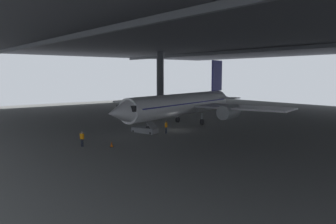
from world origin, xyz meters
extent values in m
plane|color=slate|center=(0.00, 0.00, 0.00)|extent=(110.00, 110.00, 0.00)
cylinder|color=#4C4F54|center=(-27.81, 19.48, 6.65)|extent=(1.70, 1.70, 13.30)
cube|color=#38383D|center=(0.00, 13.75, 13.90)|extent=(121.00, 99.00, 1.20)
cube|color=#4C4F54|center=(0.00, -11.00, 12.90)|extent=(115.50, 0.50, 0.70)
cube|color=#4C4F54|center=(0.00, 30.25, 12.90)|extent=(115.50, 0.50, 0.70)
cylinder|color=white|center=(-2.10, 3.80, 3.25)|extent=(10.04, 24.58, 3.31)
cone|color=white|center=(1.75, -9.46, 3.25)|extent=(4.22, 4.71, 3.24)
cube|color=black|center=(1.17, -7.45, 3.67)|extent=(3.34, 3.00, 0.73)
cone|color=white|center=(-5.95, 17.06, 3.58)|extent=(4.17, 5.86, 2.81)
cube|color=navy|center=(-5.36, 15.06, 7.61)|extent=(1.23, 3.53, 5.41)
cube|color=white|center=(-2.89, 14.83, 3.75)|extent=(4.79, 3.77, 0.16)
cube|color=white|center=(-7.33, 13.54, 3.75)|extent=(4.79, 3.77, 0.16)
cube|color=white|center=(5.01, 10.02, 2.92)|extent=(14.95, 9.62, 0.24)
cylinder|color=#9EA3A8|center=(3.92, 7.83, 2.34)|extent=(3.17, 4.70, 2.05)
cube|color=white|center=(-11.44, 5.25, 2.92)|extent=(14.95, 9.62, 0.24)
cylinder|color=#9EA3A8|center=(-9.34, 3.98, 2.34)|extent=(3.17, 4.70, 2.05)
cube|color=navy|center=(-2.10, 3.80, 3.50)|extent=(9.60, 22.87, 0.16)
cylinder|color=#9EA3A8|center=(0.20, -4.14, 1.25)|extent=(0.20, 0.20, 1.15)
cylinder|color=black|center=(0.20, -4.14, 0.45)|extent=(0.54, 0.95, 0.90)
cylinder|color=#9EA3A8|center=(-0.61, 6.74, 1.25)|extent=(0.20, 0.20, 1.15)
cylinder|color=black|center=(-0.61, 6.74, 0.45)|extent=(0.54, 0.95, 0.90)
cylinder|color=#9EA3A8|center=(-4.93, 5.48, 1.25)|extent=(0.20, 0.20, 1.15)
cylinder|color=black|center=(-4.93, 5.48, 0.45)|extent=(0.54, 0.95, 0.90)
cube|color=slate|center=(-0.17, -4.40, 0.35)|extent=(3.85, 2.44, 0.70)
cube|color=slate|center=(-0.17, -4.40, 2.06)|extent=(3.55, 2.17, 2.81)
cube|color=slate|center=(-1.73, -4.85, 3.42)|extent=(1.42, 1.55, 0.12)
cylinder|color=black|center=(-1.56, -5.43, 3.92)|extent=(0.06, 0.06, 1.00)
cylinder|color=black|center=(-1.89, -4.28, 3.92)|extent=(0.06, 0.06, 1.00)
cylinder|color=black|center=(-1.38, -5.48, 0.15)|extent=(0.32, 0.20, 0.30)
cylinder|color=black|center=(-1.77, -4.13, 0.15)|extent=(0.32, 0.20, 0.30)
cylinder|color=black|center=(1.43, -4.67, 0.15)|extent=(0.32, 0.20, 0.30)
cylinder|color=black|center=(1.04, -3.32, 0.15)|extent=(0.32, 0.20, 0.30)
cylinder|color=#232838|center=(3.15, -14.93, 0.42)|extent=(0.14, 0.14, 0.83)
cylinder|color=#232838|center=(2.99, -15.02, 0.42)|extent=(0.14, 0.14, 0.83)
cube|color=orange|center=(3.07, -14.97, 1.13)|extent=(0.42, 0.37, 0.59)
cylinder|color=orange|center=(3.27, -14.86, 1.16)|extent=(0.09, 0.09, 0.56)
cylinder|color=orange|center=(2.87, -15.08, 1.16)|extent=(0.09, 0.09, 0.56)
sphere|color=beige|center=(3.07, -14.97, 1.55)|extent=(0.23, 0.23, 0.23)
cylinder|color=#232838|center=(2.20, -2.69, 0.42)|extent=(0.14, 0.14, 0.84)
cylinder|color=#232838|center=(2.12, -2.52, 0.42)|extent=(0.14, 0.14, 0.84)
cube|color=orange|center=(2.16, -2.61, 1.14)|extent=(0.35, 0.42, 0.59)
cylinder|color=orange|center=(2.26, -2.81, 1.17)|extent=(0.09, 0.09, 0.56)
cylinder|color=orange|center=(2.06, -2.40, 1.17)|extent=(0.09, 0.09, 0.56)
sphere|color=brown|center=(2.16, -2.61, 1.56)|extent=(0.23, 0.23, 0.23)
cube|color=black|center=(5.26, -12.59, 0.02)|extent=(0.36, 0.36, 0.04)
cone|color=orange|center=(5.26, -12.59, 0.32)|extent=(0.30, 0.30, 0.56)
camera|label=1|loc=(37.38, -30.67, 7.73)|focal=36.75mm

